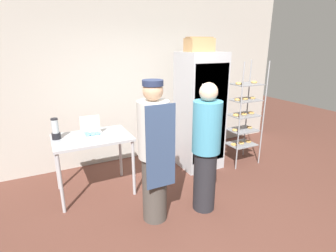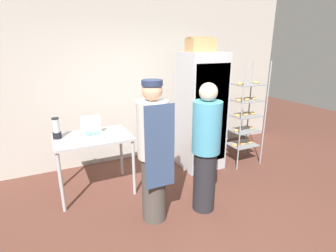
{
  "view_description": "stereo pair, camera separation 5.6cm",
  "coord_description": "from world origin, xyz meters",
  "px_view_note": "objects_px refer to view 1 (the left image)",
  "views": [
    {
      "loc": [
        -1.61,
        -2.22,
        2.11
      ],
      "look_at": [
        -0.16,
        0.69,
        1.09
      ],
      "focal_mm": 28.0,
      "sensor_mm": 36.0,
      "label": 1
    },
    {
      "loc": [
        -1.56,
        -2.24,
        2.11
      ],
      "look_at": [
        -0.16,
        0.69,
        1.09
      ],
      "focal_mm": 28.0,
      "sensor_mm": 36.0,
      "label": 2
    }
  ],
  "objects_px": {
    "cardboard_storage_box": "(199,45)",
    "blender_pitcher": "(55,130)",
    "person_baker": "(154,152)",
    "person_customer": "(206,148)",
    "donut_box": "(92,134)",
    "refrigerator": "(200,112)",
    "baking_rack": "(244,115)"
  },
  "relations": [
    {
      "from": "person_baker",
      "to": "baking_rack",
      "type": "bearing_deg",
      "value": 21.43
    },
    {
      "from": "person_baker",
      "to": "person_customer",
      "type": "xyz_separation_m",
      "value": [
        0.67,
        -0.09,
        -0.05
      ]
    },
    {
      "from": "person_baker",
      "to": "person_customer",
      "type": "distance_m",
      "value": 0.68
    },
    {
      "from": "baking_rack",
      "to": "cardboard_storage_box",
      "type": "xyz_separation_m",
      "value": [
        -0.81,
        0.27,
        1.19
      ]
    },
    {
      "from": "refrigerator",
      "to": "cardboard_storage_box",
      "type": "relative_size",
      "value": 4.53
    },
    {
      "from": "person_baker",
      "to": "person_customer",
      "type": "height_order",
      "value": "person_baker"
    },
    {
      "from": "donut_box",
      "to": "blender_pitcher",
      "type": "relative_size",
      "value": 0.97
    },
    {
      "from": "blender_pitcher",
      "to": "person_customer",
      "type": "xyz_separation_m",
      "value": [
        1.65,
        -1.17,
        -0.14
      ]
    },
    {
      "from": "donut_box",
      "to": "cardboard_storage_box",
      "type": "xyz_separation_m",
      "value": [
        1.81,
        0.16,
        1.18
      ]
    },
    {
      "from": "person_customer",
      "to": "person_baker",
      "type": "bearing_deg",
      "value": 172.67
    },
    {
      "from": "refrigerator",
      "to": "blender_pitcher",
      "type": "bearing_deg",
      "value": 179.73
    },
    {
      "from": "person_baker",
      "to": "refrigerator",
      "type": "bearing_deg",
      "value": 38.9
    },
    {
      "from": "cardboard_storage_box",
      "to": "person_baker",
      "type": "height_order",
      "value": "cardboard_storage_box"
    },
    {
      "from": "refrigerator",
      "to": "baking_rack",
      "type": "relative_size",
      "value": 1.08
    },
    {
      "from": "donut_box",
      "to": "baking_rack",
      "type": "bearing_deg",
      "value": -2.42
    },
    {
      "from": "refrigerator",
      "to": "donut_box",
      "type": "height_order",
      "value": "refrigerator"
    },
    {
      "from": "baking_rack",
      "to": "cardboard_storage_box",
      "type": "height_order",
      "value": "cardboard_storage_box"
    },
    {
      "from": "baking_rack",
      "to": "person_customer",
      "type": "height_order",
      "value": "baking_rack"
    },
    {
      "from": "refrigerator",
      "to": "person_customer",
      "type": "xyz_separation_m",
      "value": [
        -0.65,
        -1.16,
        -0.14
      ]
    },
    {
      "from": "person_customer",
      "to": "cardboard_storage_box",
      "type": "bearing_deg",
      "value": 62.49
    },
    {
      "from": "baking_rack",
      "to": "donut_box",
      "type": "distance_m",
      "value": 2.62
    },
    {
      "from": "blender_pitcher",
      "to": "person_customer",
      "type": "relative_size",
      "value": 0.17
    },
    {
      "from": "blender_pitcher",
      "to": "cardboard_storage_box",
      "type": "height_order",
      "value": "cardboard_storage_box"
    },
    {
      "from": "blender_pitcher",
      "to": "refrigerator",
      "type": "bearing_deg",
      "value": -0.27
    },
    {
      "from": "baking_rack",
      "to": "person_baker",
      "type": "relative_size",
      "value": 1.06
    },
    {
      "from": "cardboard_storage_box",
      "to": "blender_pitcher",
      "type": "bearing_deg",
      "value": -179.82
    },
    {
      "from": "donut_box",
      "to": "blender_pitcher",
      "type": "bearing_deg",
      "value": 161.78
    },
    {
      "from": "refrigerator",
      "to": "person_customer",
      "type": "height_order",
      "value": "refrigerator"
    },
    {
      "from": "refrigerator",
      "to": "blender_pitcher",
      "type": "height_order",
      "value": "refrigerator"
    },
    {
      "from": "refrigerator",
      "to": "person_customer",
      "type": "relative_size",
      "value": 1.18
    },
    {
      "from": "person_baker",
      "to": "donut_box",
      "type": "bearing_deg",
      "value": 119.61
    },
    {
      "from": "refrigerator",
      "to": "person_baker",
      "type": "relative_size",
      "value": 1.14
    }
  ]
}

